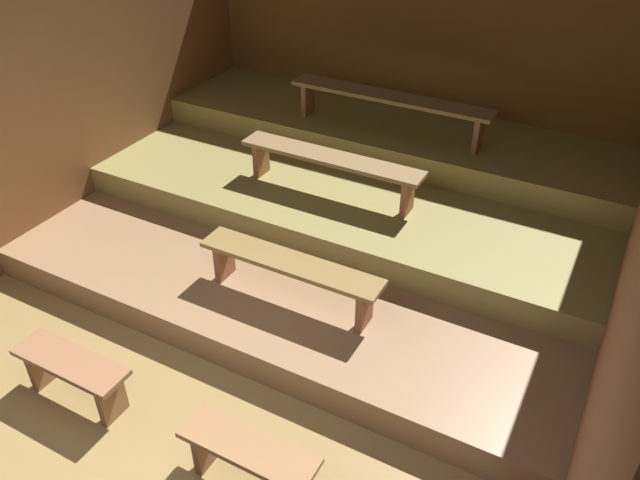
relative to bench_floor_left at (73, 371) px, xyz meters
name	(u,v)px	position (x,y,z in m)	size (l,w,h in m)	color
ground	(307,280)	(0.73, 1.99, -0.31)	(5.64, 5.65, 0.08)	olive
wall_back	(419,57)	(0.73, 4.45, 1.00)	(5.64, 0.06, 2.56)	brown
wall_left	(77,92)	(-1.72, 1.99, 1.00)	(0.06, 5.65, 2.56)	brown
platform_lower	(337,233)	(0.73, 2.57, -0.15)	(4.84, 3.70, 0.26)	#936E4D
platform_middle	(364,182)	(0.73, 3.17, 0.11)	(4.84, 2.50, 0.26)	olive
platform_upper	(391,134)	(0.73, 3.81, 0.37)	(4.84, 1.21, 0.26)	olive
bench_floor_left	(73,371)	(0.00, 0.00, 0.00)	(0.87, 0.27, 0.38)	#906142
bench_floor_right	(249,456)	(1.46, 0.00, 0.00)	(0.87, 0.27, 0.38)	olive
bench_lower_center	(290,269)	(0.93, 1.39, 0.28)	(1.50, 0.27, 0.38)	olive
bench_middle_center	(331,163)	(0.62, 2.63, 0.55)	(1.75, 0.27, 0.38)	olive
bench_upper_center	(389,102)	(0.77, 3.60, 0.81)	(2.07, 0.27, 0.38)	olive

